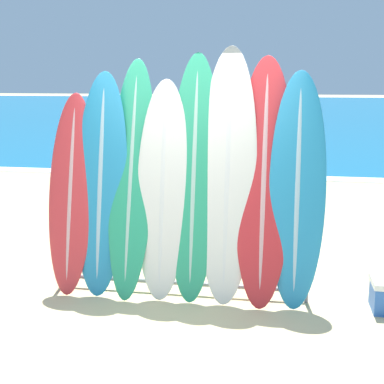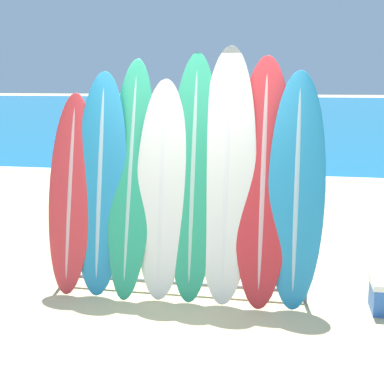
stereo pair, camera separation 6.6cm
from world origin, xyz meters
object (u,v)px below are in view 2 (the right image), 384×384
(surfboard_slot_6, at_px, (263,181))
(surfboard_slot_1, at_px, (100,183))
(surfboard_slot_0, at_px, (71,193))
(surfboard_slot_2, at_px, (131,177))
(surfboard_slot_4, at_px, (193,177))
(person_near_water, at_px, (179,157))
(person_mid_beach, at_px, (184,168))
(surfboard_slot_3, at_px, (162,190))
(surfboard_rack, at_px, (178,249))
(surfboard_slot_5, at_px, (227,175))
(surfboard_slot_7, at_px, (296,190))

(surfboard_slot_6, bearing_deg, surfboard_slot_1, -178.85)
(surfboard_slot_0, relative_size, surfboard_slot_2, 0.85)
(surfboard_slot_4, relative_size, person_near_water, 1.58)
(surfboard_slot_4, height_order, person_mid_beach, surfboard_slot_4)
(surfboard_slot_3, distance_m, surfboard_slot_6, 1.04)
(person_near_water, bearing_deg, person_mid_beach, 80.46)
(surfboard_rack, xyz_separation_m, person_mid_beach, (-0.46, 2.60, 0.43))
(surfboard_slot_2, relative_size, surfboard_slot_6, 0.99)
(surfboard_rack, height_order, surfboard_slot_1, surfboard_slot_1)
(surfboard_slot_1, xyz_separation_m, surfboard_slot_4, (0.99, 0.02, 0.09))
(surfboard_slot_4, bearing_deg, person_near_water, 103.79)
(surfboard_slot_2, bearing_deg, surfboard_rack, -6.54)
(surfboard_rack, distance_m, surfboard_slot_5, 0.94)
(surfboard_slot_1, bearing_deg, surfboard_slot_3, -1.30)
(surfboard_slot_1, relative_size, surfboard_slot_6, 0.94)
(surfboard_slot_1, relative_size, person_mid_beach, 1.37)
(surfboard_slot_3, bearing_deg, person_near_water, 99.42)
(surfboard_rack, bearing_deg, surfboard_slot_5, 6.36)
(surfboard_rack, relative_size, surfboard_slot_5, 1.04)
(surfboard_slot_4, xyz_separation_m, surfboard_slot_5, (0.34, 0.00, 0.03))
(surfboard_slot_4, relative_size, surfboard_slot_5, 0.97)
(surfboard_slot_2, height_order, surfboard_slot_6, surfboard_slot_6)
(person_near_water, height_order, person_mid_beach, person_mid_beach)
(surfboard_slot_2, height_order, surfboard_slot_7, surfboard_slot_2)
(surfboard_slot_0, distance_m, person_mid_beach, 2.70)
(surfboard_slot_5, height_order, surfboard_slot_6, surfboard_slot_5)
(surfboard_slot_0, bearing_deg, surfboard_slot_7, 0.45)
(surfboard_rack, height_order, surfboard_slot_0, surfboard_slot_0)
(surfboard_slot_2, relative_size, surfboard_slot_5, 0.96)
(surfboard_slot_4, xyz_separation_m, surfboard_slot_6, (0.71, 0.01, -0.02))
(surfboard_slot_5, bearing_deg, surfboard_slot_0, -178.05)
(surfboard_slot_5, distance_m, surfboard_slot_7, 0.71)
(surfboard_slot_0, distance_m, surfboard_slot_6, 2.03)
(person_near_water, bearing_deg, surfboard_slot_2, 70.73)
(surfboard_slot_7, bearing_deg, surfboard_slot_0, -179.55)
(surfboard_slot_2, relative_size, person_mid_beach, 1.45)
(surfboard_slot_6, bearing_deg, surfboard_slot_0, -178.25)
(surfboard_slot_2, relative_size, person_near_water, 1.55)
(surfboard_slot_1, xyz_separation_m, surfboard_slot_2, (0.32, 0.03, 0.07))
(surfboard_slot_3, height_order, surfboard_slot_6, surfboard_slot_6)
(person_mid_beach, bearing_deg, surfboard_slot_7, -26.55)
(surfboard_rack, xyz_separation_m, person_near_water, (-0.85, 4.13, 0.37))
(surfboard_slot_2, bearing_deg, surfboard_slot_3, -7.97)
(surfboard_slot_1, height_order, surfboard_slot_7, surfboard_slot_7)
(surfboard_slot_0, relative_size, person_near_water, 1.32)
(surfboard_slot_0, bearing_deg, surfboard_slot_4, 2.26)
(surfboard_slot_2, distance_m, surfboard_slot_7, 1.71)
(surfboard_slot_3, xyz_separation_m, surfboard_slot_5, (0.66, 0.04, 0.17))
(surfboard_rack, xyz_separation_m, surfboard_slot_2, (-0.52, 0.06, 0.74))
(surfboard_slot_0, xyz_separation_m, surfboard_slot_1, (0.32, 0.03, 0.11))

